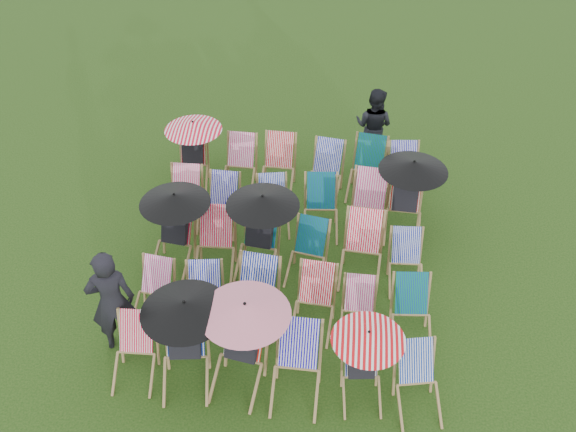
# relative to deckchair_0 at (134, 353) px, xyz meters

# --- Properties ---
(ground) EXTENTS (100.00, 100.00, 0.00)m
(ground) POSITION_rel_deckchair_0_xyz_m (1.91, 2.18, -0.44)
(ground) COLOR black
(ground) RESTS_ON ground
(deckchair_0) EXTENTS (0.61, 0.83, 0.89)m
(deckchair_0) POSITION_rel_deckchair_0_xyz_m (0.00, 0.00, 0.00)
(deckchair_0) COLOR olive
(deckchair_0) RESTS_ON ground
(deckchair_1) EXTENTS (1.18, 1.26, 1.40)m
(deckchair_1) POSITION_rel_deckchair_0_xyz_m (0.74, 0.03, 0.29)
(deckchair_1) COLOR olive
(deckchair_1) RESTS_ON ground
(deckchair_2) EXTENTS (1.20, 1.28, 1.43)m
(deckchair_2) POSITION_rel_deckchair_0_xyz_m (1.49, 0.06, 0.31)
(deckchair_2) COLOR olive
(deckchair_2) RESTS_ON ground
(deckchair_3) EXTENTS (0.70, 0.95, 1.01)m
(deckchair_3) POSITION_rel_deckchair_0_xyz_m (2.25, -0.09, 0.06)
(deckchair_3) COLOR olive
(deckchair_3) RESTS_ON ground
(deckchair_4) EXTENTS (0.98, 1.05, 1.16)m
(deckchair_4) POSITION_rel_deckchair_0_xyz_m (3.13, -0.01, 0.17)
(deckchair_4) COLOR olive
(deckchair_4) RESTS_ON ground
(deckchair_5) EXTENTS (0.74, 0.92, 0.89)m
(deckchair_5) POSITION_rel_deckchair_0_xyz_m (3.87, -0.13, 0.00)
(deckchair_5) COLOR olive
(deckchair_5) RESTS_ON ground
(deckchair_6) EXTENTS (0.68, 0.86, 0.86)m
(deckchair_6) POSITION_rel_deckchair_0_xyz_m (-0.04, 1.13, -0.01)
(deckchair_6) COLOR olive
(deckchair_6) RESTS_ON ground
(deckchair_7) EXTENTS (0.71, 0.90, 0.91)m
(deckchair_7) POSITION_rel_deckchair_0_xyz_m (0.78, 1.05, 0.01)
(deckchair_7) COLOR olive
(deckchair_7) RESTS_ON ground
(deckchair_8) EXTENTS (0.79, 1.02, 1.03)m
(deckchair_8) POSITION_rel_deckchair_0_xyz_m (1.51, 1.08, 0.07)
(deckchair_8) COLOR olive
(deckchair_8) RESTS_ON ground
(deckchair_9) EXTENTS (0.70, 0.92, 0.93)m
(deckchair_9) POSITION_rel_deckchair_0_xyz_m (2.40, 1.14, 0.02)
(deckchair_9) COLOR olive
(deckchair_9) RESTS_ON ground
(deckchair_10) EXTENTS (0.55, 0.76, 0.82)m
(deckchair_10) POSITION_rel_deckchair_0_xyz_m (3.07, 1.10, -0.04)
(deckchair_10) COLOR olive
(deckchair_10) RESTS_ON ground
(deckchair_11) EXTENTS (0.67, 0.89, 0.92)m
(deckchair_11) POSITION_rel_deckchair_0_xyz_m (3.84, 1.07, 0.02)
(deckchair_11) COLOR olive
(deckchair_11) RESTS_ON ground
(deckchair_12) EXTENTS (1.14, 1.21, 1.35)m
(deckchair_12) POSITION_rel_deckchair_0_xyz_m (0.03, 2.32, 0.27)
(deckchair_12) COLOR olive
(deckchair_12) RESTS_ON ground
(deckchair_13) EXTENTS (0.69, 0.95, 1.01)m
(deckchair_13) POSITION_rel_deckchair_0_xyz_m (0.71, 2.20, 0.06)
(deckchair_13) COLOR olive
(deckchair_13) RESTS_ON ground
(deckchair_14) EXTENTS (1.17, 1.24, 1.39)m
(deckchair_14) POSITION_rel_deckchair_0_xyz_m (1.43, 2.35, 0.29)
(deckchair_14) COLOR olive
(deckchair_14) RESTS_ON ground
(deckchair_15) EXTENTS (0.75, 0.93, 0.91)m
(deckchair_15) POSITION_rel_deckchair_0_xyz_m (2.22, 2.22, 0.01)
(deckchair_15) COLOR olive
(deckchair_15) RESTS_ON ground
(deckchair_16) EXTENTS (0.76, 1.00, 1.03)m
(deckchair_16) POSITION_rel_deckchair_0_xyz_m (3.09, 2.30, 0.07)
(deckchair_16) COLOR olive
(deckchair_16) RESTS_ON ground
(deckchair_17) EXTENTS (0.61, 0.83, 0.87)m
(deckchair_17) POSITION_rel_deckchair_0_xyz_m (3.81, 2.18, -0.01)
(deckchair_17) COLOR olive
(deckchair_17) RESTS_ON ground
(deckchair_18) EXTENTS (0.62, 0.87, 0.94)m
(deckchair_18) POSITION_rel_deckchair_0_xyz_m (-0.07, 3.41, 0.03)
(deckchair_18) COLOR olive
(deckchair_18) RESTS_ON ground
(deckchair_19) EXTENTS (0.64, 0.86, 0.91)m
(deckchair_19) POSITION_rel_deckchair_0_xyz_m (0.63, 3.32, 0.01)
(deckchair_19) COLOR olive
(deckchair_19) RESTS_ON ground
(deckchair_20) EXTENTS (0.72, 0.90, 0.89)m
(deckchair_20) POSITION_rel_deckchair_0_xyz_m (1.53, 3.38, -0.00)
(deckchair_20) COLOR olive
(deckchair_20) RESTS_ON ground
(deckchair_21) EXTENTS (0.70, 0.92, 0.95)m
(deckchair_21) POSITION_rel_deckchair_0_xyz_m (2.38, 3.37, 0.03)
(deckchair_21) COLOR olive
(deckchair_21) RESTS_ON ground
(deckchair_22) EXTENTS (0.78, 1.01, 1.03)m
(deckchair_22) POSITION_rel_deckchair_0_xyz_m (3.19, 3.45, 0.07)
(deckchair_22) COLOR olive
(deckchair_22) RESTS_ON ground
(deckchair_23) EXTENTS (1.17, 1.23, 1.39)m
(deckchair_23) POSITION_rel_deckchair_0_xyz_m (3.84, 3.52, 0.29)
(deckchair_23) COLOR olive
(deckchair_23) RESTS_ON ground
(deckchair_24) EXTENTS (1.08, 1.14, 1.28)m
(deckchair_24) POSITION_rel_deckchair_0_xyz_m (-0.14, 4.58, 0.23)
(deckchair_24) COLOR olive
(deckchair_24) RESTS_ON ground
(deckchair_25) EXTENTS (0.66, 0.90, 0.95)m
(deckchair_25) POSITION_rel_deckchair_0_xyz_m (0.75, 4.52, 0.03)
(deckchair_25) COLOR olive
(deckchair_25) RESTS_ON ground
(deckchair_26) EXTENTS (0.69, 0.93, 0.98)m
(deckchair_26) POSITION_rel_deckchair_0_xyz_m (1.49, 4.56, 0.05)
(deckchair_26) COLOR olive
(deckchair_26) RESTS_ON ground
(deckchair_27) EXTENTS (0.77, 0.97, 0.96)m
(deckchair_27) POSITION_rel_deckchair_0_xyz_m (2.39, 4.46, 0.04)
(deckchair_27) COLOR olive
(deckchair_27) RESTS_ON ground
(deckchair_28) EXTENTS (0.81, 1.02, 1.01)m
(deckchair_28) POSITION_rel_deckchair_0_xyz_m (3.17, 4.57, 0.06)
(deckchair_28) COLOR olive
(deckchair_28) RESTS_ON ground
(deckchair_29) EXTENTS (0.70, 0.92, 0.94)m
(deckchair_29) POSITION_rel_deckchair_0_xyz_m (3.87, 4.55, 0.03)
(deckchair_29) COLOR olive
(deckchair_29) RESTS_ON ground
(person_left) EXTENTS (0.76, 0.62, 1.79)m
(person_left) POSITION_rel_deckchair_0_xyz_m (-0.39, 0.50, 0.45)
(person_left) COLOR black
(person_left) RESTS_ON ground
(person_rear) EXTENTS (0.96, 0.87, 1.61)m
(person_rear) POSITION_rel_deckchair_0_xyz_m (3.27, 5.65, 0.36)
(person_rear) COLOR black
(person_rear) RESTS_ON ground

